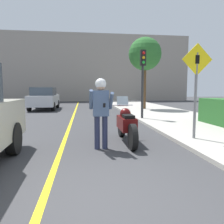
% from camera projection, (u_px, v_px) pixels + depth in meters
% --- Properties ---
extents(ground_plane, '(80.00, 80.00, 0.00)m').
position_uv_depth(ground_plane, '(86.00, 203.00, 2.95)').
color(ground_plane, '#38383A').
extents(road_center_line, '(0.12, 36.00, 0.01)m').
position_uv_depth(road_center_line, '(69.00, 127.00, 8.79)').
color(road_center_line, yellow).
rests_on(road_center_line, ground).
extents(building_backdrop, '(28.00, 1.20, 8.59)m').
position_uv_depth(building_backdrop, '(83.00, 68.00, 28.15)').
color(building_backdrop, gray).
rests_on(building_backdrop, ground).
extents(motorcycle, '(0.62, 2.32, 1.32)m').
position_uv_depth(motorcycle, '(126.00, 125.00, 6.30)').
color(motorcycle, black).
rests_on(motorcycle, ground).
extents(person_biker, '(0.59, 0.49, 1.81)m').
position_uv_depth(person_biker, '(101.00, 106.00, 5.53)').
color(person_biker, '#282D4C').
rests_on(person_biker, ground).
extents(crossing_sign, '(0.91, 0.08, 2.72)m').
position_uv_depth(crossing_sign, '(196.00, 82.00, 6.24)').
color(crossing_sign, slate).
rests_on(crossing_sign, sidewalk_curb).
extents(traffic_light, '(0.26, 0.30, 3.33)m').
position_uv_depth(traffic_light, '(143.00, 71.00, 10.65)').
color(traffic_light, '#2D2D30').
rests_on(traffic_light, sidewalk_curb).
extents(street_tree, '(2.36, 2.36, 5.15)m').
position_uv_depth(street_tree, '(145.00, 54.00, 15.74)').
color(street_tree, brown).
rests_on(street_tree, sidewalk_curb).
extents(parked_car_silver, '(1.88, 4.20, 1.68)m').
position_uv_depth(parked_car_silver, '(44.00, 98.00, 16.56)').
color(parked_car_silver, black).
rests_on(parked_car_silver, ground).
extents(parked_car_grey, '(1.88, 4.20, 1.68)m').
position_uv_depth(parked_car_grey, '(46.00, 96.00, 22.16)').
color(parked_car_grey, black).
rests_on(parked_car_grey, ground).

